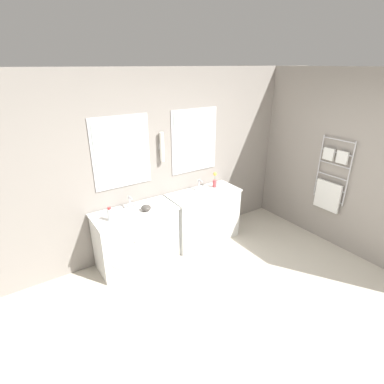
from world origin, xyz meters
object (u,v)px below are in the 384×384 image
vanity_left (137,238)px  flower_vase (215,181)px  vanity_right (205,216)px  amenity_bowl (146,208)px  toiletry_bottle (110,214)px

vanity_left → flower_vase: flower_vase is taller
vanity_right → amenity_bowl: amenity_bowl is taller
toiletry_bottle → amenity_bowl: size_ratio=1.38×
vanity_left → flower_vase: size_ratio=4.53×
vanity_right → toiletry_bottle: 1.58m
vanity_right → flower_vase: size_ratio=4.53×
vanity_left → vanity_right: 1.15m
amenity_bowl → flower_vase: bearing=7.0°
toiletry_bottle → flower_vase: flower_vase is taller
amenity_bowl → flower_vase: 1.28m
vanity_left → vanity_right: size_ratio=1.00×
vanity_left → amenity_bowl: size_ratio=8.42×
toiletry_bottle → amenity_bowl: toiletry_bottle is taller
amenity_bowl → vanity_right: bearing=2.7°
amenity_bowl → flower_vase: (1.27, 0.16, 0.06)m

